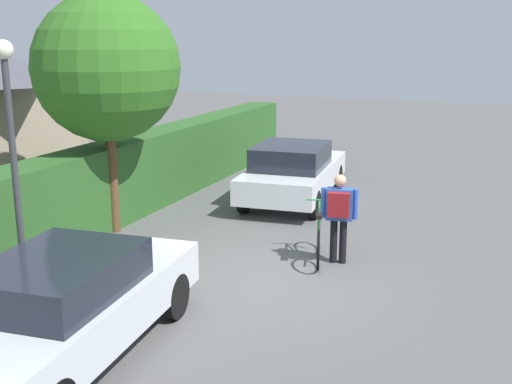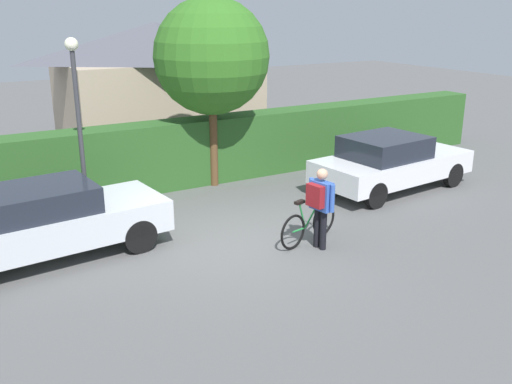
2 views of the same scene
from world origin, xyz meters
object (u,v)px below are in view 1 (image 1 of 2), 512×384
bicycle (319,239)px  parked_car_near (67,305)px  person_rider (339,210)px  tree_kerbside (107,68)px  parked_car_far (293,171)px  street_lamp (12,137)px

bicycle → parked_car_near: bearing=158.9°
bicycle → person_rider: bearing=-93.3°
tree_kerbside → bicycle: bearing=-90.6°
parked_car_near → parked_car_far: size_ratio=1.02×
street_lamp → person_rider: bearing=-48.6°
person_rider → tree_kerbside: 5.35m
parked_car_far → person_rider: person_rider is taller
person_rider → tree_kerbside: (0.07, 4.80, 2.37)m
bicycle → person_rider: person_rider is taller
parked_car_near → tree_kerbside: bearing=28.6°
parked_car_far → bicycle: parked_car_far is taller
parked_car_far → bicycle: size_ratio=2.70×
parked_car_near → bicycle: 5.08m
bicycle → tree_kerbside: bearing=89.4°
parked_car_far → street_lamp: size_ratio=1.13×
person_rider → tree_kerbside: size_ratio=0.34×
bicycle → street_lamp: bearing=134.4°
parked_car_far → parked_car_near: bearing=180.0°
bicycle → street_lamp: size_ratio=0.42×
tree_kerbside → parked_car_far: bearing=-34.7°
parked_car_near → person_rider: (4.71, -2.19, 0.23)m
parked_car_near → street_lamp: size_ratio=1.16×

